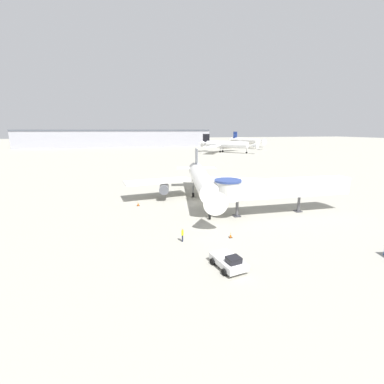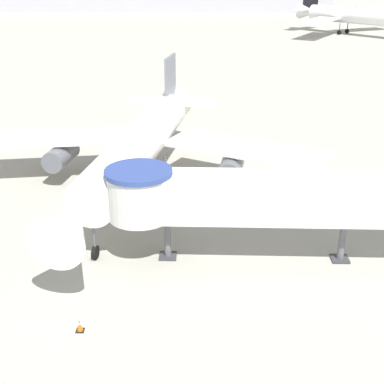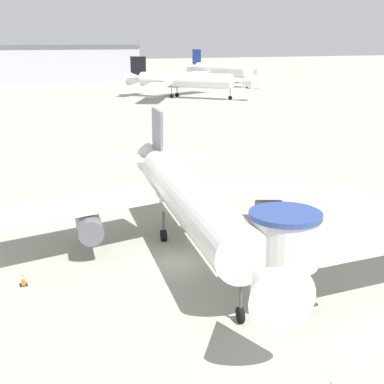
{
  "view_description": "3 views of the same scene",
  "coord_description": "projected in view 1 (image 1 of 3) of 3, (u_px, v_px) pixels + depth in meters",
  "views": [
    {
      "loc": [
        -11.46,
        -44.36,
        13.28
      ],
      "look_at": [
        -1.32,
        -2.55,
        2.82
      ],
      "focal_mm": 24.0,
      "sensor_mm": 36.0,
      "label": 1
    },
    {
      "loc": [
        6.46,
        -38.28,
        17.4
      ],
      "look_at": [
        5.91,
        -3.45,
        2.24
      ],
      "focal_mm": 50.0,
      "sensor_mm": 36.0,
      "label": 2
    },
    {
      "loc": [
        -13.55,
        -32.09,
        15.12
      ],
      "look_at": [
        1.48,
        1.0,
        4.75
      ],
      "focal_mm": 50.0,
      "sensor_mm": 36.0,
      "label": 3
    }
  ],
  "objects": [
    {
      "name": "background_jet_blue_tail",
      "position": [
        246.0,
        141.0,
        191.19
      ],
      "size": [
        39.68,
        37.48,
        11.86
      ],
      "rotation": [
        0.0,
        0.0,
        0.22
      ],
      "color": "white",
      "rests_on": "ground_plane"
    },
    {
      "name": "pushback_tug_white",
      "position": [
        229.0,
        261.0,
        25.22
      ],
      "size": [
        3.07,
        4.34,
        1.52
      ],
      "rotation": [
        0.0,
        0.0,
        0.2
      ],
      "color": "silver",
      "rests_on": "ground_plane"
    },
    {
      "name": "traffic_cone_near_nose",
      "position": [
        231.0,
        235.0,
        32.38
      ],
      "size": [
        0.42,
        0.42,
        0.7
      ],
      "color": "black",
      "rests_on": "ground_plane"
    },
    {
      "name": "terminal_building",
      "position": [
        118.0,
        138.0,
        206.86
      ],
      "size": [
        144.91,
        27.88,
        13.42
      ],
      "color": "#A8A8B2",
      "rests_on": "ground_plane"
    },
    {
      "name": "background_jet_black_tail",
      "position": [
        225.0,
        144.0,
        152.8
      ],
      "size": [
        30.54,
        31.16,
        10.76
      ],
      "rotation": [
        0.0,
        0.0,
        0.74
      ],
      "color": "white",
      "rests_on": "ground_plane"
    },
    {
      "name": "ground_plane",
      "position": [
        196.0,
        203.0,
        47.65
      ],
      "size": [
        800.0,
        800.0,
        0.0
      ],
      "primitive_type": "plane",
      "color": "#9E9B8E"
    },
    {
      "name": "ground_crew_marshaller",
      "position": [
        182.0,
        234.0,
        31.07
      ],
      "size": [
        0.32,
        0.38,
        1.72
      ],
      "rotation": [
        0.0,
        0.0,
        4.26
      ],
      "color": "#1E2338",
      "rests_on": "ground_plane"
    },
    {
      "name": "traffic_cone_port_wing",
      "position": [
        138.0,
        204.0,
        45.93
      ],
      "size": [
        0.48,
        0.48,
        0.79
      ],
      "color": "black",
      "rests_on": "ground_plane"
    },
    {
      "name": "jet_bridge",
      "position": [
        275.0,
        188.0,
        40.79
      ],
      "size": [
        23.0,
        4.09,
        5.94
      ],
      "rotation": [
        0.0,
        0.0,
        -0.02
      ],
      "color": "silver",
      "rests_on": "ground_plane"
    },
    {
      "name": "main_airplane",
      "position": [
        202.0,
        180.0,
        49.3
      ],
      "size": [
        30.31,
        30.58,
        9.05
      ],
      "rotation": [
        0.0,
        0.0,
        -0.16
      ],
      "color": "white",
      "rests_on": "ground_plane"
    }
  ]
}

